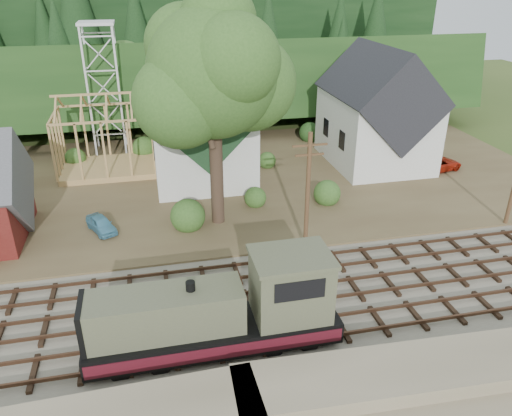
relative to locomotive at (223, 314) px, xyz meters
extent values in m
plane|color=#384C1E|center=(-0.28, 3.00, -2.09)|extent=(140.00, 140.00, 0.00)
cube|color=#726B5B|center=(-0.28, 3.00, -2.01)|extent=(64.00, 11.00, 0.16)
cube|color=brown|center=(-0.28, 21.00, -1.94)|extent=(64.00, 26.00, 0.30)
cube|color=#1E3F19|center=(-0.28, 45.00, -2.09)|extent=(70.00, 28.96, 12.74)
cube|color=black|center=(-0.28, 61.00, -2.09)|extent=(80.00, 20.00, 12.00)
cube|color=silver|center=(1.72, 23.00, 1.41)|extent=(8.00, 12.00, 6.40)
cube|color=#19381D|center=(1.72, 23.00, 4.61)|extent=(8.40, 12.96, 8.40)
cube|color=silver|center=(1.72, 17.00, 6.61)|extent=(2.40, 2.40, 4.00)
cone|color=#19381D|center=(1.72, 17.00, 9.91)|extent=(5.37, 5.37, 2.60)
cube|color=silver|center=(17.72, 22.00, 1.41)|extent=(8.00, 10.00, 6.40)
cube|color=black|center=(17.72, 22.00, 4.61)|extent=(8.40, 10.80, 8.40)
cube|color=tan|center=(-6.28, 25.00, -1.54)|extent=(8.00, 6.00, 0.50)
cube|color=tan|center=(-6.28, 25.00, 5.11)|extent=(8.00, 0.18, 0.18)
cube|color=silver|center=(-7.68, 29.60, 4.21)|extent=(0.18, 0.18, 12.00)
cube|color=silver|center=(-4.88, 29.60, 4.21)|extent=(0.18, 0.18, 12.00)
cube|color=silver|center=(-7.68, 32.40, 4.21)|extent=(0.18, 0.18, 12.00)
cube|color=silver|center=(-4.88, 32.40, 4.21)|extent=(0.18, 0.18, 12.00)
cube|color=silver|center=(-6.28, 31.00, 10.21)|extent=(3.20, 3.20, 0.25)
cylinder|color=#38281E|center=(1.72, 13.00, 2.21)|extent=(0.90, 0.90, 8.00)
sphere|color=#335921|center=(1.72, 13.00, 8.71)|extent=(8.40, 8.40, 8.40)
sphere|color=#335921|center=(4.22, 14.00, 7.71)|extent=(6.40, 6.40, 6.40)
sphere|color=#335921|center=(-0.48, 12.20, 7.21)|extent=(6.00, 6.00, 6.00)
cylinder|color=#4C331E|center=(6.72, 8.20, 1.91)|extent=(0.28, 0.28, 8.00)
cube|color=#4C331E|center=(6.72, 8.20, 5.11)|extent=(2.20, 0.12, 0.12)
cube|color=#4C331E|center=(6.72, 8.20, 4.51)|extent=(1.80, 0.12, 0.12)
cube|color=black|center=(-0.45, 0.00, -1.76)|extent=(11.73, 2.44, 0.34)
cube|color=black|center=(-0.45, 0.00, -1.04)|extent=(11.73, 2.84, 1.08)
cube|color=#4E523B|center=(-2.60, 0.00, 0.52)|extent=(7.04, 2.25, 2.05)
cube|color=#4E523B|center=(3.26, 0.00, 1.06)|extent=(3.52, 2.74, 3.13)
cube|color=#4E523B|center=(3.26, 0.00, 2.67)|extent=(3.72, 2.93, 0.20)
cube|color=black|center=(3.26, -1.39, 1.75)|extent=(2.35, 0.06, 0.98)
cube|color=#4D101B|center=(-0.45, -1.44, -1.04)|extent=(11.73, 0.04, 0.68)
cube|color=#4D101B|center=(-0.45, 1.44, -1.04)|extent=(11.73, 0.04, 0.68)
cylinder|color=black|center=(-1.43, 0.00, 1.65)|extent=(0.43, 0.43, 0.68)
imported|color=#589FBD|center=(-6.37, 13.25, -1.26)|extent=(2.49, 3.36, 1.06)
imported|color=#AB1F0D|center=(22.60, 18.61, -1.18)|extent=(4.70, 2.99, 1.21)
camera|label=1|loc=(-2.65, -18.79, 14.56)|focal=35.00mm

